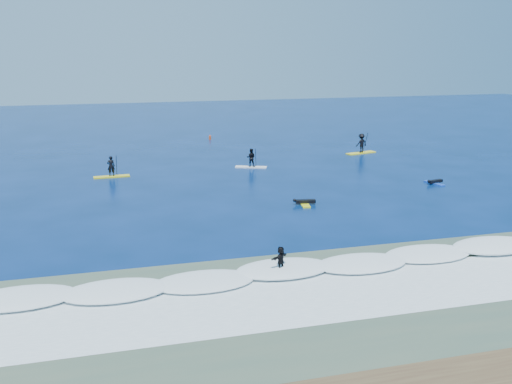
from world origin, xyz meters
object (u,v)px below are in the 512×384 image
object	(u,v)px
sup_paddler_left	(111,170)
sup_paddler_center	(251,159)
marker_buoy	(210,137)
wave_surfer	(281,260)
sup_paddler_right	(361,144)
prone_paddler_near	(304,202)
prone_paddler_far	(435,182)

from	to	relation	value
sup_paddler_left	sup_paddler_center	xyz separation A→B (m)	(12.35, 0.73, 0.10)
marker_buoy	wave_surfer	bearing A→B (deg)	-95.93
sup_paddler_right	sup_paddler_center	bearing A→B (deg)	-178.10
sup_paddler_center	sup_paddler_right	bearing A→B (deg)	38.93
sup_paddler_left	sup_paddler_center	world-z (taller)	sup_paddler_left
sup_paddler_right	marker_buoy	world-z (taller)	sup_paddler_right
wave_surfer	prone_paddler_near	bearing A→B (deg)	31.38
prone_paddler_near	marker_buoy	distance (m)	29.78
wave_surfer	marker_buoy	distance (m)	41.62
sup_paddler_right	wave_surfer	xyz separation A→B (m)	(-17.71, -28.62, -0.18)
prone_paddler_far	sup_paddler_center	bearing A→B (deg)	38.92
marker_buoy	prone_paddler_far	bearing A→B (deg)	-63.52
sup_paddler_center	wave_surfer	world-z (taller)	sup_paddler_center
sup_paddler_center	prone_paddler_far	world-z (taller)	sup_paddler_center
sup_paddler_right	wave_surfer	bearing A→B (deg)	-137.04
prone_paddler_near	prone_paddler_far	bearing A→B (deg)	-66.90
prone_paddler_far	wave_surfer	size ratio (longest dim) A/B	1.12
sup_paddler_left	prone_paddler_near	bearing A→B (deg)	-46.21
prone_paddler_near	wave_surfer	bearing A→B (deg)	164.02
sup_paddler_center	prone_paddler_near	distance (m)	13.06
sup_paddler_left	marker_buoy	xyz separation A→B (m)	(11.69, 17.44, -0.37)
sup_paddler_left	prone_paddler_near	xyz separation A→B (m)	(12.80, -12.31, -0.51)
sup_paddler_center	prone_paddler_far	size ratio (longest dim) A/B	1.50
prone_paddler_near	marker_buoy	world-z (taller)	marker_buoy
sup_paddler_left	sup_paddler_center	bearing A→B (deg)	1.04
prone_paddler_far	wave_surfer	distance (m)	22.94
sup_paddler_right	prone_paddler_near	world-z (taller)	sup_paddler_right
prone_paddler_near	prone_paddler_far	xyz separation A→B (m)	(12.18, 3.07, -0.01)
wave_surfer	marker_buoy	xyz separation A→B (m)	(4.30, 41.39, -0.46)
sup_paddler_right	prone_paddler_near	size ratio (longest dim) A/B	1.68
sup_paddler_center	marker_buoy	bearing A→B (deg)	114.03
sup_paddler_center	marker_buoy	distance (m)	16.73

